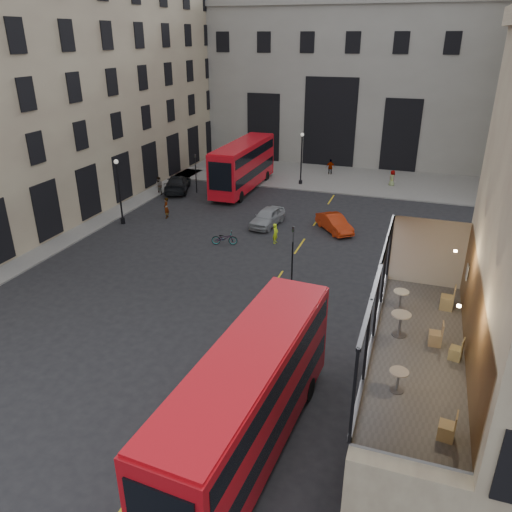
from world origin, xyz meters
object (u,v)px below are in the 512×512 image
(car_b, at_px, (334,223))
(cafe_chair_c, at_px, (456,353))
(bicycle, at_px, (224,238))
(cafe_chair_a, at_px, (447,430))
(traffic_light_near, at_px, (293,248))
(cafe_chair_d, at_px, (447,302))
(cafe_chair_b, at_px, (436,338))
(pedestrian_e, at_px, (166,208))
(cafe_table_mid, at_px, (400,321))
(street_lamp_a, at_px, (120,196))
(cafe_table_near, at_px, (398,378))
(pedestrian_b, at_px, (267,170))
(pedestrian_c, at_px, (330,167))
(street_lamp_b, at_px, (301,162))
(pedestrian_a, at_px, (159,186))
(cyclist, at_px, (275,233))
(traffic_light_far, at_px, (196,168))
(pedestrian_d, at_px, (392,178))
(car_a, at_px, (267,217))
(cafe_table_far, at_px, (401,297))
(bus_near, at_px, (249,396))
(car_c, at_px, (178,183))
(bus_far, at_px, (243,164))

(car_b, bearing_deg, cafe_chair_c, -109.61)
(bicycle, height_order, cafe_chair_a, cafe_chair_a)
(traffic_light_near, relative_size, cafe_chair_d, 3.91)
(cafe_chair_b, bearing_deg, traffic_light_near, 124.74)
(pedestrian_e, height_order, cafe_chair_a, cafe_chair_a)
(cafe_table_mid, bearing_deg, cafe_chair_b, -9.41)
(street_lamp_a, height_order, cafe_chair_b, cafe_chair_b)
(cafe_table_near, bearing_deg, pedestrian_b, 113.03)
(pedestrian_e, xyz_separation_m, cafe_chair_c, (21.90, -20.65, 3.95))
(pedestrian_c, bearing_deg, car_b, 87.96)
(street_lamp_b, bearing_deg, pedestrian_a, -147.52)
(cyclist, height_order, cafe_chair_d, cafe_chair_d)
(traffic_light_far, height_order, cafe_chair_c, cafe_chair_c)
(pedestrian_a, xyz_separation_m, cafe_chair_a, (25.50, -30.29, 3.99))
(pedestrian_d, height_order, cafe_chair_d, cafe_chair_d)
(street_lamp_a, height_order, pedestrian_e, street_lamp_a)
(car_a, relative_size, pedestrian_b, 2.20)
(traffic_light_far, height_order, cafe_table_mid, cafe_table_mid)
(pedestrian_d, xyz_separation_m, cafe_table_far, (2.72, -33.89, 4.25))
(car_b, xyz_separation_m, cafe_table_mid, (6.03, -21.26, 4.50))
(traffic_light_far, height_order, car_b, traffic_light_far)
(bus_near, xyz_separation_m, cafe_table_near, (4.91, -0.73, 2.54))
(pedestrian_a, bearing_deg, cafe_table_far, -32.01)
(cafe_chair_c, bearing_deg, cyclist, 122.30)
(bicycle, bearing_deg, cafe_chair_b, -154.82)
(car_a, relative_size, cafe_chair_c, 5.46)
(cafe_chair_b, bearing_deg, cafe_chair_c, -46.19)
(car_b, relative_size, pedestrian_e, 2.27)
(cafe_table_near, height_order, cafe_chair_d, cafe_chair_d)
(pedestrian_a, distance_m, cafe_chair_a, 39.80)
(car_c, xyz_separation_m, pedestrian_c, (13.15, 10.95, 0.11))
(car_a, relative_size, cyclist, 2.77)
(cyclist, xyz_separation_m, pedestrian_e, (-10.35, 2.39, 0.12))
(pedestrian_c, height_order, cafe_chair_b, cafe_chair_b)
(traffic_light_near, distance_m, pedestrian_e, 15.76)
(bus_far, relative_size, cafe_table_mid, 13.71)
(cafe_table_far, bearing_deg, bus_far, 120.88)
(cafe_chair_a, bearing_deg, pedestrian_c, 104.65)
(traffic_light_near, height_order, cafe_chair_b, cafe_chair_b)
(cafe_chair_b, bearing_deg, car_a, 121.01)
(traffic_light_near, xyz_separation_m, pedestrian_e, (-13.24, 8.41, -1.54))
(cafe_table_mid, bearing_deg, car_b, 105.82)
(pedestrian_a, height_order, cafe_table_mid, cafe_table_mid)
(cafe_table_near, distance_m, cafe_chair_b, 3.09)
(cafe_chair_c, bearing_deg, bus_far, 121.24)
(car_a, relative_size, cafe_table_far, 5.82)
(cafe_table_mid, bearing_deg, pedestrian_c, 104.21)
(street_lamp_a, relative_size, cafe_table_far, 7.34)
(car_a, xyz_separation_m, pedestrian_e, (-8.65, -1.01, 0.16))
(cyclist, bearing_deg, bicycle, 121.29)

